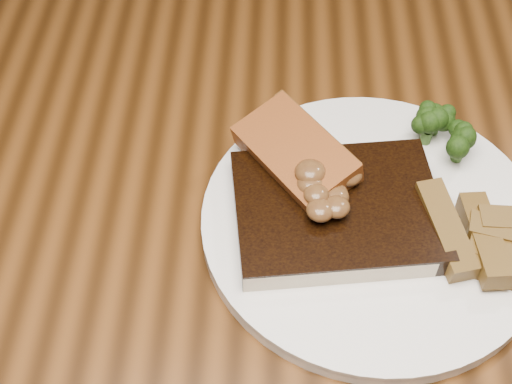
% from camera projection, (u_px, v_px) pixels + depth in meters
% --- Properties ---
extents(dining_table, '(1.60, 0.90, 0.75)m').
position_uv_depth(dining_table, '(260.00, 263.00, 0.75)').
color(dining_table, '#4F2B0F').
rests_on(dining_table, ground).
extents(chair_far, '(0.56, 0.56, 0.91)m').
position_uv_depth(chair_far, '(275.00, 13.00, 1.26)').
color(chair_far, black).
rests_on(chair_far, ground).
extents(plate, '(0.37, 0.37, 0.01)m').
position_uv_depth(plate, '(371.00, 223.00, 0.65)').
color(plate, white).
rests_on(plate, dining_table).
extents(steak, '(0.20, 0.16, 0.03)m').
position_uv_depth(steak, '(337.00, 212.00, 0.64)').
color(steak, black).
rests_on(steak, plate).
extents(steak_bone, '(0.16, 0.04, 0.02)m').
position_uv_depth(steak_bone, '(339.00, 273.00, 0.60)').
color(steak_bone, beige).
rests_on(steak_bone, plate).
extents(mushroom_pile, '(0.08, 0.08, 0.03)m').
position_uv_depth(mushroom_pile, '(335.00, 192.00, 0.62)').
color(mushroom_pile, brown).
rests_on(mushroom_pile, steak).
extents(garlic_bread, '(0.12, 0.13, 0.03)m').
position_uv_depth(garlic_bread, '(295.00, 168.00, 0.67)').
color(garlic_bread, brown).
rests_on(garlic_bread, plate).
extents(potato_wedges, '(0.12, 0.12, 0.02)m').
position_uv_depth(potato_wedges, '(472.00, 228.00, 0.63)').
color(potato_wedges, brown).
rests_on(potato_wedges, plate).
extents(broccoli_cluster, '(0.06, 0.06, 0.04)m').
position_uv_depth(broccoli_cluster, '(434.00, 135.00, 0.69)').
color(broccoli_cluster, '#1F3B0D').
rests_on(broccoli_cluster, plate).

